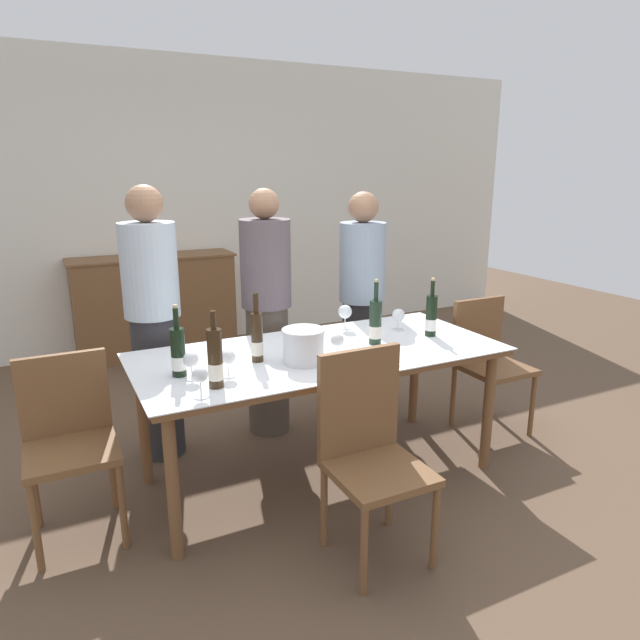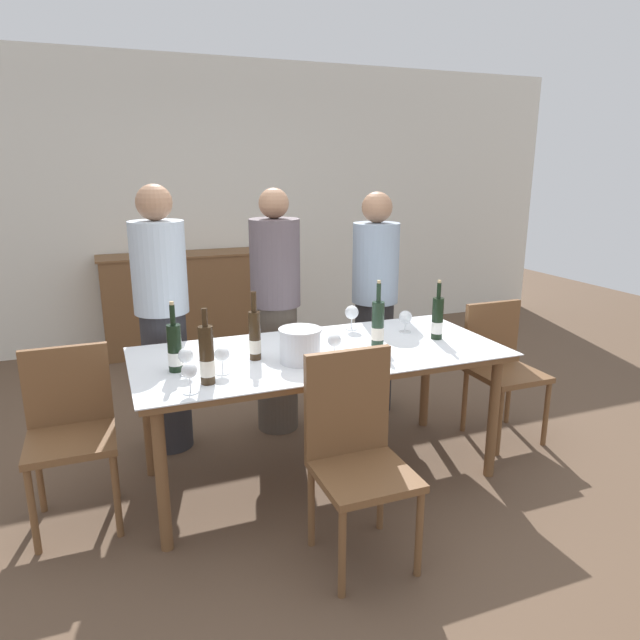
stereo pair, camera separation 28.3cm
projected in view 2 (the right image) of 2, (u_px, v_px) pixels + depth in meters
name	position (u px, v px, depth m)	size (l,w,h in m)	color
ground_plane	(320.00, 474.00, 3.40)	(12.00, 12.00, 0.00)	brown
back_wall	(211.00, 205.00, 5.78)	(8.00, 0.10, 2.80)	silver
sideboard_cabinet	(182.00, 302.00, 5.62)	(1.52, 0.46, 0.96)	brown
dining_table	(320.00, 362.00, 3.22)	(2.05, 0.93, 0.77)	brown
ice_bucket	(300.00, 344.00, 2.99)	(0.23, 0.23, 0.18)	silver
wine_bottle_0	(207.00, 357.00, 2.69)	(0.07, 0.07, 0.37)	#332314
wine_bottle_1	(175.00, 349.00, 2.85)	(0.07, 0.07, 0.36)	black
wine_bottle_2	(437.00, 319.00, 3.40)	(0.07, 0.07, 0.36)	black
wine_bottle_3	(255.00, 336.00, 3.03)	(0.06, 0.06, 0.37)	#332314
wine_bottle_4	(378.00, 324.00, 3.27)	(0.07, 0.07, 0.38)	#1E3323
wine_glass_0	(189.00, 372.00, 2.58)	(0.07, 0.07, 0.14)	white
wine_glass_1	(352.00, 313.00, 3.59)	(0.09, 0.09, 0.16)	white
wine_glass_2	(222.00, 355.00, 2.82)	(0.08, 0.08, 0.14)	white
wine_glass_3	(186.00, 356.00, 2.80)	(0.08, 0.08, 0.14)	white
wine_glass_4	(334.00, 341.00, 3.01)	(0.07, 0.07, 0.15)	white
wine_glass_5	(405.00, 318.00, 3.54)	(0.08, 0.08, 0.14)	white
chair_right_end	(500.00, 360.00, 3.80)	(0.42, 0.42, 0.90)	brown
chair_near_front	(356.00, 445.00, 2.61)	(0.42, 0.42, 0.97)	brown
chair_left_end	(70.00, 423.00, 2.87)	(0.42, 0.42, 0.90)	brown
person_host	(163.00, 321.00, 3.54)	(0.33, 0.33, 1.68)	#2D2D33
person_guest_left	(276.00, 313.00, 3.81)	(0.33, 0.33, 1.65)	#51473D
person_guest_right	(375.00, 305.00, 4.12)	(0.33, 0.33, 1.61)	#262628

